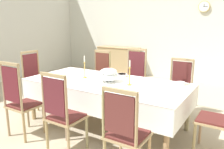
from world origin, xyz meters
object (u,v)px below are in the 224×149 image
Objects in this scene: chair_south_a at (20,100)px; chair_north_b at (134,78)px; chair_head_east at (220,115)px; spoon_secondary at (188,84)px; chair_north_c at (179,87)px; chair_head_west at (36,79)px; chair_south_c at (125,131)px; mounted_clock at (204,7)px; bowl_near_right at (181,83)px; chair_north_a at (99,75)px; bowl_far_right at (127,94)px; spoon_primary at (129,76)px; dining_table at (106,86)px; chair_south_b at (63,113)px; bowl_near_left at (122,75)px; sideboard at (118,60)px; candlestick_east at (130,75)px; bowl_far_left at (111,73)px; soup_tureen at (109,75)px; candlestick_west at (85,69)px.

chair_north_b is at bearing 67.39° from chair_south_a.
chair_north_b reaches higher than chair_head_east.
chair_north_b is 1.30m from spoon_secondary.
chair_head_west reaches higher than chair_north_c.
chair_south_c is 5.00m from mounted_clock.
chair_north_c is 6.10× the size of spoon_secondary.
mounted_clock is at bearing 146.90° from chair_head_west.
chair_north_a is at bearing 165.06° from bowl_near_right.
bowl_far_right is 1.08m from spoon_primary.
chair_head_east is 1.66m from spoon_primary.
mounted_clock is (1.55, 2.73, 1.55)m from chair_north_a.
dining_table is 2.39× the size of chair_south_b.
chair_north_b is 0.92m from chair_north_c.
bowl_far_right is at bearing -56.90° from bowl_near_left.
candlestick_east is at bearing 122.92° from sideboard.
bowl_near_right is 1.27m from bowl_far_left.
chair_head_west is at bearing 180.00° from soup_tureen.
chair_north_c is at bearing 179.50° from chair_north_b.
sideboard is (-1.88, 3.50, -0.42)m from soup_tureen.
chair_head_east is at bearing 149.41° from chair_north_b.
chair_south_a is 1.35m from chair_head_west.
chair_south_b is 1.95m from spoon_secondary.
chair_north_c is at bearing 48.98° from chair_south_a.
candlestick_west is 0.27× the size of sideboard.
candlestick_west is (-0.44, 0.00, 0.23)m from dining_table.
chair_north_a is 2.10m from spoon_secondary.
chair_north_a is (-0.84, 1.01, -0.12)m from dining_table.
mounted_clock is at bearing 92.48° from chair_south_c.
candlestick_west is at bearing 111.97° from chair_north_a.
spoon_primary is at bearing 123.52° from sideboard.
sideboard is (-1.83, 2.48, -0.14)m from chair_north_b.
chair_head_west is at bearing -165.62° from spoon_primary.
chair_south_b is at bearing 65.65° from chair_north_c.
chair_north_a is 2.68m from chair_south_c.
dining_table is 2.47× the size of chair_head_east.
spoon_primary is (-0.92, 0.00, -0.01)m from bowl_near_right.
sideboard is (-3.02, 2.97, -0.31)m from spoon_secondary.
chair_north_c is 0.74× the size of sideboard.
chair_head_east is at bearing -29.28° from spoon_secondary.
chair_north_a is 2.68m from sideboard.
chair_north_a is 5.93× the size of bowl_near_left.
chair_north_c is 0.58m from bowl_near_right.
chair_south_b is 0.91m from chair_south_c.
chair_north_a reaches higher than bowl_near_left.
candlestick_east reaches higher than sideboard.
sideboard is (-1.83, 3.50, -0.23)m from dining_table.
chair_head_east is 5.78× the size of bowl_near_left.
chair_south_c is 5.71× the size of bowl_near_left.
candlestick_west is at bearing 180.00° from soup_tureen.
bowl_far_right is 0.94× the size of spoon_primary.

